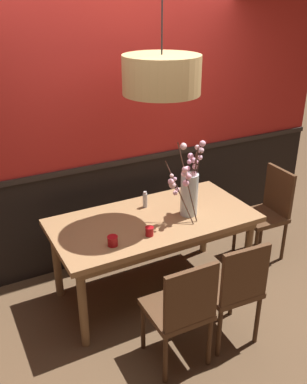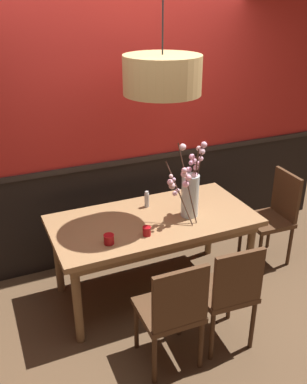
% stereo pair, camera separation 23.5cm
% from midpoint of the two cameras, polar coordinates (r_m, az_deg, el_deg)
% --- Properties ---
extents(ground_plane, '(24.00, 24.00, 0.00)m').
position_cam_midpoint_polar(ground_plane, '(4.10, 1.68, -12.99)').
color(ground_plane, brown).
extents(back_wall, '(4.83, 0.14, 2.70)m').
position_cam_midpoint_polar(back_wall, '(4.12, -2.77, 8.34)').
color(back_wall, black).
rests_on(back_wall, ground).
extents(dining_table, '(1.76, 0.88, 0.77)m').
position_cam_midpoint_polar(dining_table, '(3.72, 1.81, -4.71)').
color(dining_table, '#997047').
rests_on(dining_table, ground).
extents(chair_far_side_right, '(0.49, 0.44, 0.95)m').
position_cam_midpoint_polar(chair_far_side_right, '(4.59, 0.28, -0.72)').
color(chair_far_side_right, '#4C301C').
rests_on(chair_far_side_right, ground).
extents(chair_near_side_right, '(0.43, 0.44, 0.92)m').
position_cam_midpoint_polar(chair_near_side_right, '(3.32, 12.06, -12.74)').
color(chair_near_side_right, '#4C301C').
rests_on(chair_near_side_right, ground).
extents(chair_head_east_end, '(0.44, 0.43, 0.95)m').
position_cam_midpoint_polar(chair_head_east_end, '(4.47, 17.32, -2.74)').
color(chair_head_east_end, '#4C301C').
rests_on(chair_head_east_end, ground).
extents(chair_far_side_left, '(0.47, 0.46, 0.90)m').
position_cam_midpoint_polar(chair_far_side_left, '(4.42, -6.61, -2.28)').
color(chair_far_side_left, '#4C301C').
rests_on(chair_far_side_left, ground).
extents(chair_near_side_left, '(0.43, 0.43, 0.92)m').
position_cam_midpoint_polar(chair_near_side_left, '(3.11, 4.83, -15.43)').
color(chair_near_side_left, '#4C301C').
rests_on(chair_near_side_left, ground).
extents(vase_with_blossoms, '(0.38, 0.31, 0.71)m').
position_cam_midpoint_polar(vase_with_blossoms, '(3.64, 6.70, 0.05)').
color(vase_with_blossoms, silver).
rests_on(vase_with_blossoms, dining_table).
extents(candle_holder_nearer_center, '(0.08, 0.08, 0.08)m').
position_cam_midpoint_polar(candle_holder_nearer_center, '(3.31, -3.95, -6.34)').
color(candle_holder_nearer_center, '#9E0F14').
rests_on(candle_holder_nearer_center, dining_table).
extents(candle_holder_nearer_edge, '(0.07, 0.07, 0.08)m').
position_cam_midpoint_polar(candle_holder_nearer_edge, '(3.41, 1.08, -5.27)').
color(candle_holder_nearer_edge, '#9E0F14').
rests_on(candle_holder_nearer_edge, dining_table).
extents(condiment_bottle, '(0.04, 0.04, 0.15)m').
position_cam_midpoint_polar(condiment_bottle, '(3.84, 0.85, -1.03)').
color(condiment_bottle, '#ADADB2').
rests_on(condiment_bottle, dining_table).
extents(pendant_lamp, '(0.60, 0.60, 0.88)m').
position_cam_midpoint_polar(pendant_lamp, '(3.35, 3.27, 15.35)').
color(pendant_lamp, tan).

